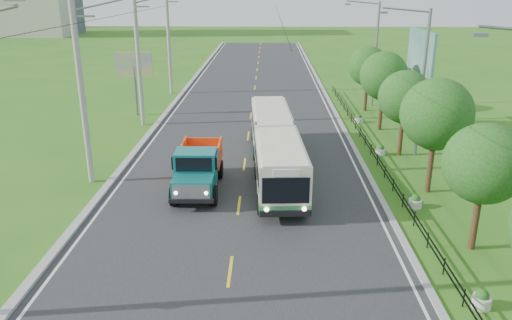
{
  "coord_description": "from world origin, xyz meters",
  "views": [
    {
      "loc": [
        1.37,
        -16.39,
        10.22
      ],
      "look_at": [
        0.81,
        7.39,
        1.9
      ],
      "focal_mm": 35.0,
      "sensor_mm": 36.0,
      "label": 1
    }
  ],
  "objects_px": {
    "pole_near": "(82,90)",
    "pole_mid": "(139,59)",
    "streetlight_mid": "(420,79)",
    "billboard_left": "(134,69)",
    "planter_far": "(359,119)",
    "streetlight_far": "(374,50)",
    "billboard_right": "(420,58)",
    "tree_fourth": "(405,99)",
    "tree_fifth": "(384,78)",
    "tree_third": "(436,117)",
    "pole_far": "(169,42)",
    "dump_truck": "(198,165)",
    "planter_front": "(482,300)",
    "planter_mid": "(380,151)",
    "planter_near": "(415,202)",
    "bus": "(275,143)",
    "tree_back": "(368,68)",
    "tree_second": "(484,167)"
  },
  "relations": [
    {
      "from": "streetlight_far",
      "to": "streetlight_mid",
      "type": "bearing_deg",
      "value": -90.0
    },
    {
      "from": "tree_fourth",
      "to": "tree_fifth",
      "type": "height_order",
      "value": "tree_fifth"
    },
    {
      "from": "tree_fourth",
      "to": "planter_near",
      "type": "xyz_separation_m",
      "value": [
        -1.26,
        -8.14,
        -3.3
      ]
    },
    {
      "from": "planter_front",
      "to": "streetlight_mid",
      "type": "bearing_deg",
      "value": 82.73
    },
    {
      "from": "tree_third",
      "to": "planter_mid",
      "type": "bearing_deg",
      "value": 102.1
    },
    {
      "from": "streetlight_mid",
      "to": "planter_near",
      "type": "height_order",
      "value": "streetlight_mid"
    },
    {
      "from": "pole_near",
      "to": "dump_truck",
      "type": "distance_m",
      "value": 7.15
    },
    {
      "from": "streetlight_mid",
      "to": "billboard_right",
      "type": "distance_m",
      "value": 6.24
    },
    {
      "from": "streetlight_far",
      "to": "planter_far",
      "type": "height_order",
      "value": "streetlight_far"
    },
    {
      "from": "pole_mid",
      "to": "planter_far",
      "type": "xyz_separation_m",
      "value": [
        16.86,
        1.0,
        -4.81
      ]
    },
    {
      "from": "tree_fourth",
      "to": "tree_fifth",
      "type": "bearing_deg",
      "value": 90.0
    },
    {
      "from": "pole_near",
      "to": "pole_far",
      "type": "height_order",
      "value": "same"
    },
    {
      "from": "streetlight_far",
      "to": "planter_near",
      "type": "distance_m",
      "value": 22.57
    },
    {
      "from": "streetlight_mid",
      "to": "billboard_left",
      "type": "bearing_deg",
      "value": 153.6
    },
    {
      "from": "tree_back",
      "to": "dump_truck",
      "type": "bearing_deg",
      "value": -123.69
    },
    {
      "from": "tree_third",
      "to": "tree_fourth",
      "type": "relative_size",
      "value": 1.11
    },
    {
      "from": "streetlight_far",
      "to": "dump_truck",
      "type": "distance_m",
      "value": 24.05
    },
    {
      "from": "pole_mid",
      "to": "tree_second",
      "type": "relative_size",
      "value": 1.89
    },
    {
      "from": "pole_near",
      "to": "planter_far",
      "type": "bearing_deg",
      "value": 37.63
    },
    {
      "from": "pole_near",
      "to": "pole_mid",
      "type": "bearing_deg",
      "value": 90.0
    },
    {
      "from": "tree_fifth",
      "to": "streetlight_far",
      "type": "bearing_deg",
      "value": 84.29
    },
    {
      "from": "pole_far",
      "to": "streetlight_far",
      "type": "distance_m",
      "value": 19.56
    },
    {
      "from": "streetlight_far",
      "to": "billboard_left",
      "type": "bearing_deg",
      "value": -168.77
    },
    {
      "from": "tree_third",
      "to": "streetlight_far",
      "type": "distance_m",
      "value": 19.9
    },
    {
      "from": "tree_third",
      "to": "tree_back",
      "type": "xyz_separation_m",
      "value": [
        -0.0,
        18.0,
        -0.33
      ]
    },
    {
      "from": "pole_far",
      "to": "billboard_right",
      "type": "relative_size",
      "value": 1.37
    },
    {
      "from": "streetlight_far",
      "to": "tree_fourth",
      "type": "bearing_deg",
      "value": -93.25
    },
    {
      "from": "tree_third",
      "to": "billboard_right",
      "type": "relative_size",
      "value": 0.82
    },
    {
      "from": "planter_front",
      "to": "planter_mid",
      "type": "height_order",
      "value": "same"
    },
    {
      "from": "tree_third",
      "to": "tree_fifth",
      "type": "bearing_deg",
      "value": 90.0
    },
    {
      "from": "tree_back",
      "to": "planter_mid",
      "type": "distance_m",
      "value": 12.66
    },
    {
      "from": "streetlight_mid",
      "to": "dump_truck",
      "type": "distance_m",
      "value": 14.64
    },
    {
      "from": "billboard_right",
      "to": "planter_far",
      "type": "bearing_deg",
      "value": 151.61
    },
    {
      "from": "billboard_left",
      "to": "pole_far",
      "type": "bearing_deg",
      "value": 82.17
    },
    {
      "from": "streetlight_far",
      "to": "dump_truck",
      "type": "bearing_deg",
      "value": -122.78
    },
    {
      "from": "tree_fifth",
      "to": "planter_front",
      "type": "distance_m",
      "value": 22.46
    },
    {
      "from": "streetlight_far",
      "to": "pole_near",
      "type": "bearing_deg",
      "value": -134.86
    },
    {
      "from": "streetlight_mid",
      "to": "planter_front",
      "type": "bearing_deg",
      "value": -97.27
    },
    {
      "from": "streetlight_far",
      "to": "bus",
      "type": "relative_size",
      "value": 0.62
    },
    {
      "from": "tree_fifth",
      "to": "streetlight_mid",
      "type": "relative_size",
      "value": 0.64
    },
    {
      "from": "pole_near",
      "to": "billboard_right",
      "type": "distance_m",
      "value": 23.32
    },
    {
      "from": "pole_near",
      "to": "planter_near",
      "type": "distance_m",
      "value": 17.79
    },
    {
      "from": "pole_mid",
      "to": "tree_back",
      "type": "xyz_separation_m",
      "value": [
        18.12,
        5.14,
        -1.44
      ]
    },
    {
      "from": "streetlight_mid",
      "to": "planter_mid",
      "type": "xyz_separation_m",
      "value": [
        -2.04,
        -0.0,
        -4.62
      ]
    },
    {
      "from": "pole_near",
      "to": "tree_fifth",
      "type": "height_order",
      "value": "pole_near"
    },
    {
      "from": "billboard_right",
      "to": "pole_near",
      "type": "bearing_deg",
      "value": -151.86
    },
    {
      "from": "tree_fifth",
      "to": "planter_far",
      "type": "relative_size",
      "value": 8.66
    },
    {
      "from": "tree_third",
      "to": "planter_front",
      "type": "xyz_separation_m",
      "value": [
        -1.26,
        -10.14,
        -3.7
      ]
    },
    {
      "from": "planter_mid",
      "to": "billboard_right",
      "type": "bearing_deg",
      "value": 58.34
    },
    {
      "from": "tree_third",
      "to": "billboard_right",
      "type": "distance_m",
      "value": 12.18
    }
  ]
}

